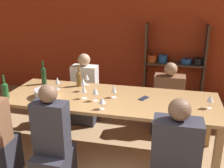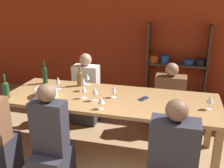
# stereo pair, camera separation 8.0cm
# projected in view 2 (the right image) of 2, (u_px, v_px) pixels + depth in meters

# --- Properties ---
(wall_back_red) EXTENTS (8.80, 0.06, 2.70)m
(wall_back_red) POSITION_uv_depth(u_px,v_px,m) (142.00, 31.00, 5.10)
(wall_back_red) COLOR #B23819
(wall_back_red) RESTS_ON ground_plane
(shelf_unit) EXTENTS (1.12, 0.30, 1.52)m
(shelf_unit) POSITION_uv_depth(u_px,v_px,m) (175.00, 76.00, 5.02)
(shelf_unit) COLOR #4C3828
(shelf_unit) RESTS_ON ground_plane
(dining_table) EXTENTS (2.74, 0.99, 0.78)m
(dining_table) POSITION_uv_depth(u_px,v_px,m) (110.00, 103.00, 3.39)
(dining_table) COLOR #AD7F4C
(dining_table) RESTS_ON ground_plane
(mixing_bowl) EXTENTS (0.30, 0.30, 0.10)m
(mixing_bowl) POSITION_uv_depth(u_px,v_px,m) (46.00, 92.00, 3.39)
(mixing_bowl) COLOR #B7BABC
(mixing_bowl) RESTS_ON dining_table
(wine_bottle_green) EXTENTS (0.08, 0.08, 0.32)m
(wine_bottle_green) POSITION_uv_depth(u_px,v_px,m) (6.00, 89.00, 3.31)
(wine_bottle_green) COLOR #1E4C23
(wine_bottle_green) RESTS_ON dining_table
(wine_bottle_dark) EXTENTS (0.07, 0.07, 0.30)m
(wine_bottle_dark) POSITION_uv_depth(u_px,v_px,m) (80.00, 78.00, 3.76)
(wine_bottle_dark) COLOR brown
(wine_bottle_dark) RESTS_ON dining_table
(wine_bottle_amber) EXTENTS (0.07, 0.07, 0.34)m
(wine_bottle_amber) POSITION_uv_depth(u_px,v_px,m) (45.00, 74.00, 3.85)
(wine_bottle_amber) COLOR #19381E
(wine_bottle_amber) RESTS_ON dining_table
(wine_glass_empty_a) EXTENTS (0.07, 0.07, 0.18)m
(wine_glass_empty_a) POSITION_uv_depth(u_px,v_px,m) (58.00, 80.00, 3.62)
(wine_glass_empty_a) COLOR white
(wine_glass_empty_a) RESTS_ON dining_table
(wine_glass_red_a) EXTENTS (0.08, 0.08, 0.17)m
(wine_glass_red_a) POSITION_uv_depth(u_px,v_px,m) (210.00, 100.00, 2.99)
(wine_glass_red_a) COLOR white
(wine_glass_red_a) RESTS_ON dining_table
(wine_glass_red_b) EXTENTS (0.08, 0.08, 0.18)m
(wine_glass_red_b) POSITION_uv_depth(u_px,v_px,m) (95.00, 91.00, 3.23)
(wine_glass_red_b) COLOR white
(wine_glass_red_b) RESTS_ON dining_table
(wine_glass_white_a) EXTENTS (0.07, 0.07, 0.17)m
(wine_glass_white_a) POSITION_uv_depth(u_px,v_px,m) (114.00, 89.00, 3.33)
(wine_glass_white_a) COLOR white
(wine_glass_white_a) RESTS_ON dining_table
(wine_glass_white_b) EXTENTS (0.08, 0.08, 0.14)m
(wine_glass_white_b) POSITION_uv_depth(u_px,v_px,m) (101.00, 101.00, 3.00)
(wine_glass_white_b) COLOR white
(wine_glass_white_b) RESTS_ON dining_table
(wine_glass_white_c) EXTENTS (0.07, 0.07, 0.17)m
(wine_glass_white_c) POSITION_uv_depth(u_px,v_px,m) (84.00, 89.00, 3.30)
(wine_glass_white_c) COLOR white
(wine_glass_white_c) RESTS_ON dining_table
(wine_glass_white_d) EXTENTS (0.07, 0.07, 0.17)m
(wine_glass_white_d) POSITION_uv_depth(u_px,v_px,m) (87.00, 77.00, 3.79)
(wine_glass_white_d) COLOR white
(wine_glass_white_d) RESTS_ON dining_table
(wine_glass_white_e) EXTENTS (0.08, 0.08, 0.18)m
(wine_glass_white_e) POSITION_uv_depth(u_px,v_px,m) (83.00, 82.00, 3.55)
(wine_glass_white_e) COLOR white
(wine_glass_white_e) RESTS_ON dining_table
(cell_phone) EXTENTS (0.13, 0.17, 0.01)m
(cell_phone) POSITION_uv_depth(u_px,v_px,m) (143.00, 99.00, 3.31)
(cell_phone) COLOR #1E2338
(cell_phone) RESTS_ON dining_table
(person_far_a) EXTENTS (0.46, 0.57, 1.07)m
(person_far_a) POSITION_uv_depth(u_px,v_px,m) (169.00, 106.00, 4.08)
(person_far_a) COLOR #2D2D38
(person_far_a) RESTS_ON ground_plane
(person_near_b) EXTENTS (0.36, 0.45, 1.20)m
(person_near_b) POSITION_uv_depth(u_px,v_px,m) (51.00, 150.00, 2.83)
(person_near_b) COLOR #2D2D38
(person_near_b) RESTS_ON ground_plane
(person_far_b) EXTENTS (0.41, 0.51, 1.14)m
(person_far_b) POSITION_uv_depth(u_px,v_px,m) (87.00, 97.00, 4.36)
(person_far_b) COLOR #2D2D38
(person_far_b) RESTS_ON ground_plane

